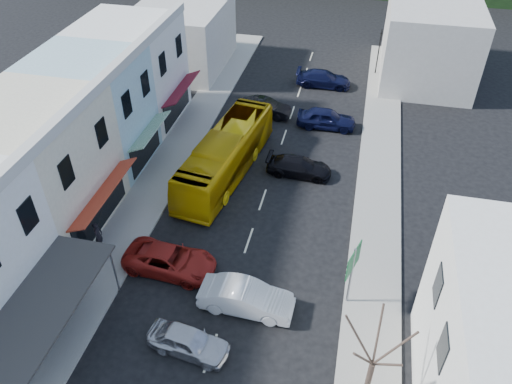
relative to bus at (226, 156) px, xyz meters
name	(u,v)px	position (x,y,z in m)	size (l,w,h in m)	color
ground	(232,290)	(3.12, -10.29, -1.55)	(120.00, 120.00, 0.00)	black
sidewalk_left	(167,167)	(-4.38, -0.29, -1.48)	(3.00, 52.00, 0.15)	gray
sidewalk_right	(378,196)	(10.62, -0.29, -1.48)	(3.00, 52.00, 0.15)	gray
shopfront_row	(55,151)	(-9.38, -5.29, 2.45)	(8.25, 30.00, 8.00)	silver
distant_block_left	(183,36)	(-8.88, 16.71, 1.45)	(8.00, 10.00, 6.00)	#B7B2A8
distant_block_right	(429,40)	(14.12, 19.71, 1.95)	(8.00, 12.00, 7.00)	#B7B2A8
bus	(226,156)	(0.00, 0.00, 0.00)	(2.50, 11.60, 3.10)	#D7A80A
car_silver	(188,341)	(2.08, -14.36, -0.85)	(1.80, 4.40, 1.40)	silver
car_white	(246,299)	(4.18, -11.29, -0.85)	(1.80, 4.40, 1.40)	silver
car_red	(170,261)	(-0.64, -9.56, -0.85)	(1.90, 4.60, 1.40)	maroon
car_black_near	(299,166)	(5.01, 1.08, -0.85)	(1.84, 4.50, 1.40)	black
car_navy_mid	(326,119)	(6.16, 7.97, -0.85)	(1.80, 4.40, 1.40)	black
car_black_far	(265,108)	(0.90, 8.76, -0.85)	(1.80, 4.40, 1.40)	black
car_navy_far	(324,79)	(5.08, 15.28, -0.85)	(1.84, 4.50, 1.40)	black
pedestrian_left	(99,236)	(-5.24, -8.91, -0.55)	(0.60, 0.40, 1.70)	black
direction_sign	(351,277)	(9.28, -9.74, 0.44)	(0.74, 1.77, 3.98)	#125027
street_tree	(373,364)	(10.41, -15.46, 1.81)	(2.13, 2.13, 6.72)	#33261F
traffic_signal	(378,52)	(9.72, 18.86, 0.68)	(0.60, 0.96, 4.45)	black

